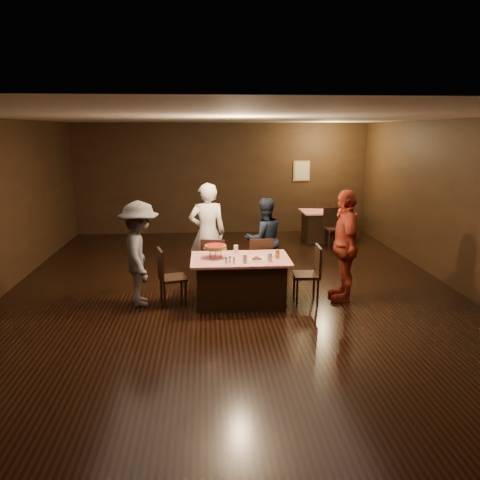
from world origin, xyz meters
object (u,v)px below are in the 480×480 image
object	(u,v)px
back_table	(326,226)
chair_end_right	(306,274)
chair_back_near	(334,228)
plate_empty	(272,254)
chair_far_left	(215,263)
glass_front_left	(245,259)
chair_end_left	(173,277)
glass_back	(236,249)
diner_navy_hoodie	(264,239)
diner_grey_knit	(140,254)
chair_far_right	(259,262)
main_table	(240,280)
glass_front_right	(270,257)
glass_amber	(277,254)
chair_back_far	(321,218)
diner_white_jacket	(207,233)
diner_red_shirt	(345,245)
pizza_stand	(215,247)

from	to	relation	value
back_table	chair_end_right	size ratio (longest dim) A/B	1.37
chair_back_near	plate_empty	size ratio (longest dim) A/B	3.80
chair_far_left	glass_front_left	xyz separation A→B (m)	(0.45, -1.05, 0.37)
chair_end_left	glass_back	world-z (taller)	chair_end_left
diner_navy_hoodie	plate_empty	world-z (taller)	diner_navy_hoodie
diner_grey_knit	glass_back	bearing A→B (deg)	-90.63
back_table	chair_far_right	bearing A→B (deg)	-120.96
main_table	glass_front_right	size ratio (longest dim) A/B	11.43
chair_end_right	glass_amber	distance (m)	0.62
back_table	chair_back_near	size ratio (longest dim) A/B	1.37
chair_far_right	glass_front_right	xyz separation A→B (m)	(0.05, -1.00, 0.37)
chair_back_far	diner_grey_knit	size ratio (longest dim) A/B	0.56
glass_front_left	chair_back_near	bearing A→B (deg)	57.58
diner_white_jacket	glass_front_left	xyz separation A→B (m)	(0.57, -1.49, -0.09)
glass_front_left	glass_front_right	xyz separation A→B (m)	(0.40, 0.05, 0.00)
main_table	diner_white_jacket	bearing A→B (deg)	113.74
chair_end_left	back_table	bearing A→B (deg)	-54.06
plate_empty	diner_red_shirt	bearing A→B (deg)	-3.73
diner_grey_knit	glass_amber	bearing A→B (deg)	-102.20
diner_navy_hoodie	chair_back_near	bearing A→B (deg)	-144.36
chair_far_right	chair_end_right	world-z (taller)	same
diner_white_jacket	diner_grey_knit	bearing A→B (deg)	39.49
back_table	diner_red_shirt	size ratio (longest dim) A/B	0.70
main_table	chair_far_right	world-z (taller)	chair_far_right
back_table	glass_amber	size ratio (longest dim) A/B	9.29
chair_far_left	glass_front_right	world-z (taller)	chair_far_left
chair_far_left	diner_grey_knit	xyz separation A→B (m)	(-1.21, -0.69, 0.38)
chair_far_left	chair_end_right	xyz separation A→B (m)	(1.50, -0.75, 0.00)
plate_empty	pizza_stand	bearing A→B (deg)	-173.99
chair_far_right	chair_back_near	xyz separation A→B (m)	(2.17, 2.91, 0.00)
diner_grey_knit	glass_back	size ratio (longest dim) A/B	12.20
chair_far_left	glass_front_right	bearing A→B (deg)	142.18
chair_far_left	glass_amber	xyz separation A→B (m)	(1.00, -0.80, 0.37)
glass_front_right	chair_back_near	bearing A→B (deg)	61.58
chair_end_right	glass_front_right	distance (m)	0.79
chair_back_far	pizza_stand	xyz separation A→B (m)	(-2.97, -4.91, 0.48)
chair_back_far	glass_front_left	bearing A→B (deg)	63.41
diner_white_jacket	glass_amber	xyz separation A→B (m)	(1.12, -1.24, -0.09)
chair_end_left	diner_white_jacket	xyz separation A→B (m)	(0.58, 1.19, 0.46)
diner_white_jacket	pizza_stand	world-z (taller)	diner_white_jacket
glass_back	diner_grey_knit	bearing A→B (deg)	-171.27
back_table	chair_back_far	distance (m)	0.61
pizza_stand	plate_empty	distance (m)	0.97
pizza_stand	glass_back	world-z (taller)	pizza_stand
main_table	glass_back	world-z (taller)	glass_back
chair_far_right	chair_end_right	bearing A→B (deg)	128.16
diner_red_shirt	main_table	bearing A→B (deg)	-82.88
chair_far_right	plate_empty	xyz separation A→B (m)	(0.15, -0.60, 0.30)
chair_end_left	chair_far_left	bearing A→B (deg)	-57.04
back_table	glass_front_right	distance (m)	5.10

